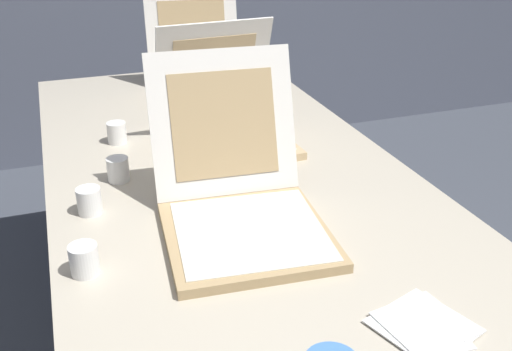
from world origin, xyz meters
The scene contains 9 objects.
table centered at (0.00, 0.58, 0.69)m, with size 0.95×2.09×0.73m.
pizza_box_front centered at (-0.06, 0.29, 0.79)m, with size 0.39×0.49×0.35m.
pizza_box_middle centered at (0.05, 0.77, 0.79)m, with size 0.37×0.37×0.35m.
pizza_box_back centered at (0.09, 1.25, 0.79)m, with size 0.39×0.45×0.36m.
cup_white_mid centered at (-0.29, 0.63, 0.77)m, with size 0.06×0.06×0.06m, color white.
cup_white_near_center centered at (-0.37, 0.48, 0.77)m, with size 0.06×0.06×0.06m, color white.
cup_white_far centered at (-0.26, 0.89, 0.77)m, with size 0.06×0.06×0.06m, color white.
cup_white_near_left centered at (-0.40, 0.23, 0.77)m, with size 0.06×0.06×0.06m, color white.
napkin_pile centered at (0.13, -0.13, 0.74)m, with size 0.19×0.19×0.01m.
Camera 1 is at (-0.41, -0.78, 1.42)m, focal length 41.03 mm.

